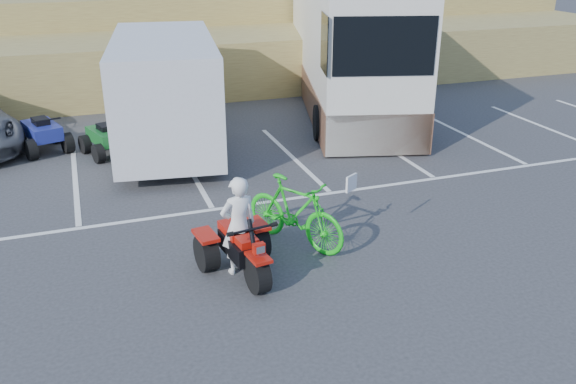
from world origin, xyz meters
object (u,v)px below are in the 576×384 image
object	(u,v)px
red_trike_atv	(244,275)
rv_motorhome	(347,54)
quad_atv_green	(108,154)
rider	(239,226)
green_dirt_bike	(295,212)
cargo_trailer	(166,90)
quad_atv_blue	(45,151)

from	to	relation	value
red_trike_atv	rv_motorhome	distance (m)	11.87
red_trike_atv	quad_atv_green	xyz separation A→B (m)	(-1.72, 7.19, 0.00)
rider	quad_atv_green	world-z (taller)	rider
rider	green_dirt_bike	size ratio (longest dim) A/B	0.79
rider	cargo_trailer	bearing A→B (deg)	-97.55
cargo_trailer	rv_motorhome	size ratio (longest dim) A/B	0.58
rv_motorhome	quad_atv_green	distance (m)	8.68
cargo_trailer	rv_motorhome	distance (m)	6.96
rider	quad_atv_blue	distance (m)	8.60
cargo_trailer	quad_atv_blue	distance (m)	3.69
cargo_trailer	rider	bearing A→B (deg)	-81.33
green_dirt_bike	rv_motorhome	distance (m)	10.52
green_dirt_bike	quad_atv_green	xyz separation A→B (m)	(-2.92, 6.41, -0.66)
red_trike_atv	cargo_trailer	xyz separation A→B (m)	(-0.08, 7.22, 1.59)
green_dirt_bike	rv_motorhome	world-z (taller)	rv_motorhome
rv_motorhome	green_dirt_bike	bearing A→B (deg)	-104.03
rider	quad_atv_green	distance (m)	7.29
green_dirt_bike	red_trike_atv	bearing A→B (deg)	-179.04
rv_motorhome	quad_atv_blue	xyz separation A→B (m)	(-9.65, -1.83, -1.72)
cargo_trailer	quad_atv_blue	size ratio (longest dim) A/B	4.25
green_dirt_bike	quad_atv_blue	bearing A→B (deg)	89.89
green_dirt_bike	quad_atv_blue	distance (m)	8.58
rider	red_trike_atv	bearing A→B (deg)	90.00
green_dirt_bike	cargo_trailer	distance (m)	6.63
red_trike_atv	rider	size ratio (longest dim) A/B	0.97
rider	quad_atv_green	bearing A→B (deg)	-84.49
green_dirt_bike	cargo_trailer	size ratio (longest dim) A/B	0.33
green_dirt_bike	cargo_trailer	bearing A→B (deg)	69.42
quad_atv_blue	green_dirt_bike	bearing A→B (deg)	-75.64
rider	rv_motorhome	distance (m)	11.67
rv_motorhome	rider	bearing A→B (deg)	-107.76
quad_atv_blue	cargo_trailer	bearing A→B (deg)	-31.95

